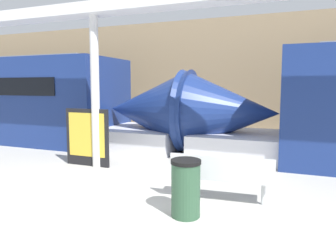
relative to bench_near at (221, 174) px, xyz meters
name	(u,v)px	position (x,y,z in m)	size (l,w,h in m)	color
ground_plane	(111,223)	(-1.43, -1.45, -0.53)	(60.00, 60.00, 0.00)	#B2AFA8
station_wall	(222,77)	(-1.43, 7.72, 1.97)	(56.00, 0.20, 5.00)	#9E8460
bench_near	(221,174)	(0.00, 0.00, 0.00)	(1.88, 0.57, 0.88)	silver
trash_bin	(186,188)	(-0.43, -0.80, -0.05)	(0.49, 0.49, 0.94)	#2D5138
poster_board	(87,137)	(-3.79, 1.25, 0.24)	(1.29, 0.07, 1.52)	black
support_column_near	(95,93)	(-3.50, 1.24, 1.41)	(0.22, 0.22, 3.88)	silver
canopy_beam	(93,10)	(-3.50, 1.24, 3.49)	(28.00, 0.60, 0.28)	silver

